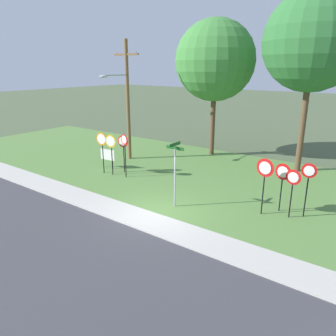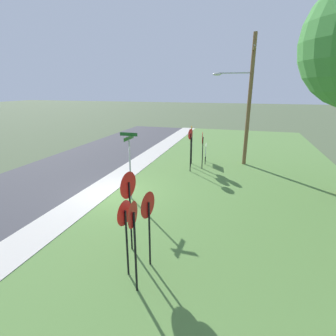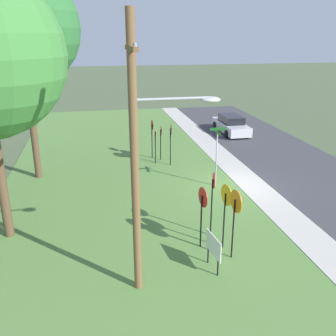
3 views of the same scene
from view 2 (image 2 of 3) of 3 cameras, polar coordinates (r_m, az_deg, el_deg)
The scene contains 15 objects.
ground_plane at distance 13.03m, azimuth -12.13°, elevation -5.66°, with size 160.00×160.00×0.00m, color #4C5B3D.
road_asphalt at distance 15.80m, azimuth -27.70°, elevation -3.19°, with size 44.00×6.40×0.01m, color #3D3D42.
sidewalk_strip at distance 13.40m, azimuth -15.17°, elevation -5.10°, with size 44.00×1.60×0.06m, color #BCB7AD.
grass_median at distance 11.60m, azimuth 15.34°, elevation -8.76°, with size 44.00×12.00×0.04m, color #567F3D.
stop_sign_near_left at distance 16.60m, azimuth 5.01°, elevation 6.35°, with size 0.78×0.15×2.49m.
stop_sign_near_right at distance 16.26m, azimuth 7.57°, elevation 5.62°, with size 0.74×0.13×2.35m.
stop_sign_far_left at distance 15.64m, azimuth 4.94°, elevation 5.78°, with size 0.61×0.14×2.61m.
stop_sign_far_center at distance 17.27m, azimuth 5.21°, elevation 6.96°, with size 0.79×0.13×2.57m.
yield_sign_near_left at distance 6.31m, azimuth -7.68°, elevation -12.70°, with size 0.65×0.11×2.46m.
yield_sign_near_right at distance 7.25m, azimuth -4.46°, elevation -9.57°, with size 0.75×0.15×2.27m.
yield_sign_far_left at distance 7.89m, azimuth -8.70°, elevation -5.31°, with size 0.82×0.16×2.60m.
yield_sign_far_right at distance 6.97m, azimuth -9.51°, elevation -11.45°, with size 0.68×0.12×2.21m.
street_name_post at distance 11.68m, azimuth -8.39°, elevation 1.60°, with size 0.96×0.82×3.09m.
utility_pole at distance 17.65m, azimuth 16.91°, elevation 14.74°, with size 2.10×2.52×8.08m.
notice_board at distance 17.85m, azimuth 8.28°, elevation 3.76°, with size 1.10×0.16×1.25m.
Camera 2 is at (10.48, 5.91, 4.99)m, focal length 27.75 mm.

